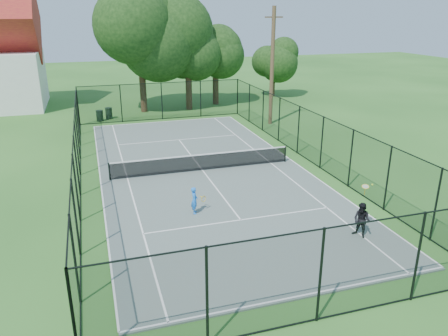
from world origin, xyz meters
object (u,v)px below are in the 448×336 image
object	(u,v)px
utility_pole	(272,66)
player_black	(362,220)
tennis_net	(202,162)
trash_bin_left	(100,116)
player_blue	(195,200)
trash_bin_right	(109,113)

from	to	relation	value
utility_pole	player_black	bearing A→B (deg)	-102.03
tennis_net	trash_bin_left	distance (m)	14.71
tennis_net	utility_pole	xyz separation A→B (m)	(7.87, 9.00, 3.87)
trash_bin_left	player_blue	xyz separation A→B (m)	(3.26, -19.00, 0.22)
utility_pole	tennis_net	bearing A→B (deg)	-131.16
trash_bin_right	player_blue	size ratio (longest dim) A/B	0.77
tennis_net	trash_bin_left	bearing A→B (deg)	109.66
trash_bin_right	player_blue	xyz separation A→B (m)	(2.50, -19.61, 0.19)
utility_pole	player_blue	xyz separation A→B (m)	(-9.56, -14.15, -3.78)
tennis_net	trash_bin_left	xyz separation A→B (m)	(-4.95, 13.86, -0.13)
tennis_net	utility_pole	world-z (taller)	utility_pole
player_blue	player_black	world-z (taller)	player_black
trash_bin_right	player_black	world-z (taller)	player_black
trash_bin_right	player_blue	world-z (taller)	player_blue
trash_bin_right	utility_pole	distance (m)	13.83
tennis_net	player_black	world-z (taller)	player_black
player_blue	player_black	bearing A→B (deg)	-35.03
tennis_net	trash_bin_right	distance (m)	15.06
tennis_net	trash_bin_left	size ratio (longest dim) A/B	11.49
trash_bin_left	utility_pole	xyz separation A→B (m)	(12.82, -4.86, 4.00)
utility_pole	player_black	world-z (taller)	utility_pole
trash_bin_right	player_blue	distance (m)	19.77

